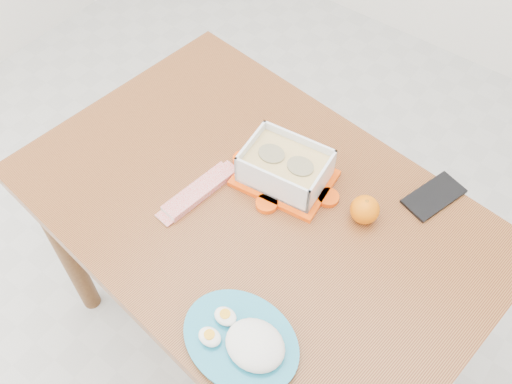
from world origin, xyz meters
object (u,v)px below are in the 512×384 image
Objects in this scene: food_container at (285,168)px; rice_plate at (245,341)px; dining_table at (256,232)px; smartphone at (434,196)px; orange_fruit at (365,210)px.

rice_plate is (0.18, -0.39, -0.02)m from food_container.
dining_table is 0.36m from rice_plate.
orange_fruit is at bearing -107.48° from smartphone.
dining_table is at bearing 125.57° from rice_plate.
orange_fruit and rice_plate have the same top height.
rice_plate reaches higher than smartphone.
food_container is 1.60× the size of smartphone.
orange_fruit reaches higher than smartphone.
orange_fruit reaches higher than dining_table.
rice_plate is at bearing -49.84° from dining_table.
smartphone is (0.32, 0.28, 0.11)m from dining_table.
food_container is at bearing 116.97° from rice_plate.
orange_fruit is at bearing -2.19° from food_container.
food_container is at bearing -134.65° from smartphone.
food_container is 0.21m from orange_fruit.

